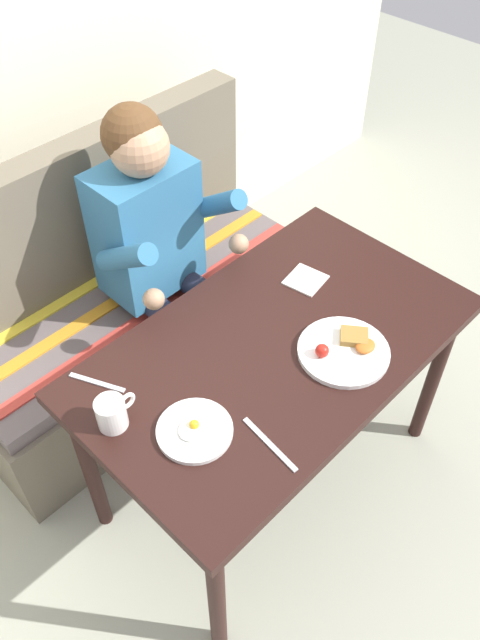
{
  "coord_description": "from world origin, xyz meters",
  "views": [
    {
      "loc": [
        -0.96,
        -0.79,
        2.12
      ],
      "look_at": [
        0.0,
        0.15,
        0.72
      ],
      "focal_mm": 35.7,
      "sensor_mm": 36.0,
      "label": 1
    }
  ],
  "objects_px": {
    "plate_eggs": "(195,430)",
    "coffee_mug": "(112,412)",
    "table": "(275,362)",
    "knife": "(270,444)",
    "couch": "(130,310)",
    "fork": "(97,383)",
    "person": "(160,242)",
    "plate_breakfast": "(344,350)",
    "napkin": "(306,280)"
  },
  "relations": [
    {
      "from": "plate_eggs",
      "to": "coffee_mug",
      "type": "relative_size",
      "value": 1.7
    },
    {
      "from": "couch",
      "to": "person",
      "type": "xyz_separation_m",
      "value": [
        0.06,
        -0.17,
        0.41
      ]
    },
    {
      "from": "plate_breakfast",
      "to": "napkin",
      "type": "distance_m",
      "value": 0.32
    },
    {
      "from": "table",
      "to": "plate_breakfast",
      "type": "height_order",
      "value": "plate_breakfast"
    },
    {
      "from": "couch",
      "to": "table",
      "type": "bearing_deg",
      "value": -90.0
    },
    {
      "from": "napkin",
      "to": "fork",
      "type": "distance_m",
      "value": 0.74
    },
    {
      "from": "table",
      "to": "couch",
      "type": "xyz_separation_m",
      "value": [
        0.0,
        0.76,
        -0.32
      ]
    },
    {
      "from": "napkin",
      "to": "fork",
      "type": "bearing_deg",
      "value": 169.07
    },
    {
      "from": "fork",
      "to": "knife",
      "type": "bearing_deg",
      "value": -92.93
    },
    {
      "from": "table",
      "to": "couch",
      "type": "distance_m",
      "value": 0.83
    },
    {
      "from": "person",
      "to": "coffee_mug",
      "type": "bearing_deg",
      "value": -139.99
    },
    {
      "from": "person",
      "to": "table",
      "type": "bearing_deg",
      "value": -95.68
    },
    {
      "from": "plate_breakfast",
      "to": "coffee_mug",
      "type": "bearing_deg",
      "value": 155.66
    },
    {
      "from": "table",
      "to": "knife",
      "type": "height_order",
      "value": "knife"
    },
    {
      "from": "plate_eggs",
      "to": "table",
      "type": "bearing_deg",
      "value": 8.38
    },
    {
      "from": "coffee_mug",
      "to": "person",
      "type": "bearing_deg",
      "value": 40.01
    },
    {
      "from": "napkin",
      "to": "fork",
      "type": "relative_size",
      "value": 0.69
    },
    {
      "from": "plate_eggs",
      "to": "knife",
      "type": "xyz_separation_m",
      "value": [
        0.11,
        -0.16,
        -0.01
      ]
    },
    {
      "from": "person",
      "to": "coffee_mug",
      "type": "distance_m",
      "value": 0.74
    },
    {
      "from": "table",
      "to": "napkin",
      "type": "height_order",
      "value": "napkin"
    },
    {
      "from": "person",
      "to": "coffee_mug",
      "type": "xyz_separation_m",
      "value": [
        -0.56,
        -0.47,
        0.04
      ]
    },
    {
      "from": "plate_breakfast",
      "to": "coffee_mug",
      "type": "distance_m",
      "value": 0.68
    },
    {
      "from": "fork",
      "to": "couch",
      "type": "bearing_deg",
      "value": 23.46
    },
    {
      "from": "couch",
      "to": "napkin",
      "type": "relative_size",
      "value": 12.3
    },
    {
      "from": "plate_breakfast",
      "to": "table",
      "type": "bearing_deg",
      "value": 124.05
    },
    {
      "from": "couch",
      "to": "napkin",
      "type": "xyz_separation_m",
      "value": [
        0.27,
        -0.65,
        0.4
      ]
    },
    {
      "from": "person",
      "to": "napkin",
      "type": "bearing_deg",
      "value": -66.18
    },
    {
      "from": "table",
      "to": "person",
      "type": "height_order",
      "value": "person"
    },
    {
      "from": "couch",
      "to": "coffee_mug",
      "type": "xyz_separation_m",
      "value": [
        -0.51,
        -0.65,
        0.45
      ]
    },
    {
      "from": "person",
      "to": "plate_eggs",
      "type": "distance_m",
      "value": 0.78
    },
    {
      "from": "plate_breakfast",
      "to": "plate_eggs",
      "type": "bearing_deg",
      "value": 167.54
    },
    {
      "from": "plate_breakfast",
      "to": "plate_eggs",
      "type": "xyz_separation_m",
      "value": [
        -0.49,
        0.11,
        -0.0
      ]
    },
    {
      "from": "table",
      "to": "coffee_mug",
      "type": "relative_size",
      "value": 10.17
    },
    {
      "from": "table",
      "to": "knife",
      "type": "bearing_deg",
      "value": -140.7
    },
    {
      "from": "plate_eggs",
      "to": "knife",
      "type": "bearing_deg",
      "value": -56.72
    },
    {
      "from": "plate_breakfast",
      "to": "person",
      "type": "bearing_deg",
      "value": 93.94
    },
    {
      "from": "napkin",
      "to": "fork",
      "type": "height_order",
      "value": "napkin"
    },
    {
      "from": "coffee_mug",
      "to": "fork",
      "type": "relative_size",
      "value": 0.69
    },
    {
      "from": "table",
      "to": "knife",
      "type": "relative_size",
      "value": 6.0
    },
    {
      "from": "plate_breakfast",
      "to": "fork",
      "type": "bearing_deg",
      "value": 143.56
    },
    {
      "from": "table",
      "to": "couch",
      "type": "height_order",
      "value": "couch"
    },
    {
      "from": "person",
      "to": "knife",
      "type": "distance_m",
      "value": 0.87
    },
    {
      "from": "plate_breakfast",
      "to": "knife",
      "type": "distance_m",
      "value": 0.38
    },
    {
      "from": "table",
      "to": "plate_eggs",
      "type": "xyz_separation_m",
      "value": [
        -0.38,
        -0.06,
        0.09
      ]
    },
    {
      "from": "couch",
      "to": "coffee_mug",
      "type": "relative_size",
      "value": 12.2
    },
    {
      "from": "plate_eggs",
      "to": "knife",
      "type": "distance_m",
      "value": 0.2
    },
    {
      "from": "table",
      "to": "plate_breakfast",
      "type": "xyz_separation_m",
      "value": [
        0.11,
        -0.16,
        0.09
      ]
    },
    {
      "from": "couch",
      "to": "fork",
      "type": "distance_m",
      "value": 0.79
    },
    {
      "from": "plate_eggs",
      "to": "napkin",
      "type": "xyz_separation_m",
      "value": [
        0.65,
        0.17,
        -0.01
      ]
    },
    {
      "from": "person",
      "to": "fork",
      "type": "relative_size",
      "value": 7.13
    }
  ]
}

